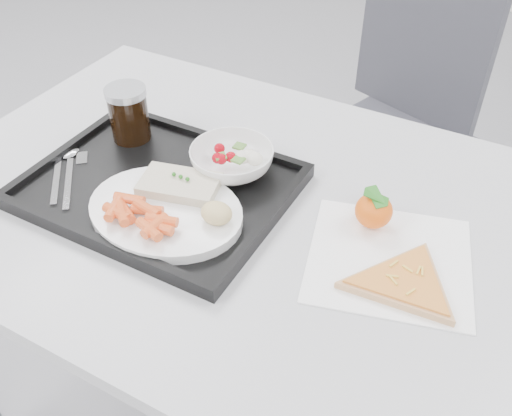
{
  "coord_description": "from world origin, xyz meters",
  "views": [
    {
      "loc": [
        0.38,
        -0.37,
        1.4
      ],
      "look_at": [
        0.03,
        0.27,
        0.77
      ],
      "focal_mm": 40.0,
      "sensor_mm": 36.0,
      "label": 1
    }
  ],
  "objects_px": {
    "salad_bowl": "(232,160)",
    "pizza_slice": "(404,283)",
    "tray": "(159,187)",
    "dinner_plate": "(166,211)",
    "cola_glass": "(129,113)",
    "tangerine": "(374,211)",
    "table": "(249,230)",
    "chair": "(402,109)"
  },
  "relations": [
    {
      "from": "table",
      "to": "pizza_slice",
      "type": "xyz_separation_m",
      "value": [
        0.3,
        -0.06,
        0.08
      ]
    },
    {
      "from": "tray",
      "to": "pizza_slice",
      "type": "bearing_deg",
      "value": -1.38
    },
    {
      "from": "table",
      "to": "cola_glass",
      "type": "xyz_separation_m",
      "value": [
        -0.29,
        0.05,
        0.14
      ]
    },
    {
      "from": "table",
      "to": "cola_glass",
      "type": "relative_size",
      "value": 11.11
    },
    {
      "from": "tray",
      "to": "salad_bowl",
      "type": "relative_size",
      "value": 2.96
    },
    {
      "from": "table",
      "to": "chair",
      "type": "relative_size",
      "value": 1.29
    },
    {
      "from": "tray",
      "to": "salad_bowl",
      "type": "bearing_deg",
      "value": 46.48
    },
    {
      "from": "dinner_plate",
      "to": "table",
      "type": "bearing_deg",
      "value": 49.14
    },
    {
      "from": "cola_glass",
      "to": "tangerine",
      "type": "xyz_separation_m",
      "value": [
        0.5,
        -0.01,
        -0.04
      ]
    },
    {
      "from": "tray",
      "to": "pizza_slice",
      "type": "relative_size",
      "value": 1.57
    },
    {
      "from": "tray",
      "to": "dinner_plate",
      "type": "relative_size",
      "value": 1.67
    },
    {
      "from": "table",
      "to": "tray",
      "type": "bearing_deg",
      "value": -162.44
    },
    {
      "from": "chair",
      "to": "pizza_slice",
      "type": "height_order",
      "value": "chair"
    },
    {
      "from": "chair",
      "to": "cola_glass",
      "type": "height_order",
      "value": "chair"
    },
    {
      "from": "dinner_plate",
      "to": "tangerine",
      "type": "xyz_separation_m",
      "value": [
        0.31,
        0.16,
        0.01
      ]
    },
    {
      "from": "dinner_plate",
      "to": "tangerine",
      "type": "distance_m",
      "value": 0.34
    },
    {
      "from": "tray",
      "to": "salad_bowl",
      "type": "distance_m",
      "value": 0.14
    },
    {
      "from": "table",
      "to": "salad_bowl",
      "type": "height_order",
      "value": "salad_bowl"
    },
    {
      "from": "salad_bowl",
      "to": "pizza_slice",
      "type": "relative_size",
      "value": 0.53
    },
    {
      "from": "tray",
      "to": "dinner_plate",
      "type": "xyz_separation_m",
      "value": [
        0.06,
        -0.06,
        0.02
      ]
    },
    {
      "from": "tangerine",
      "to": "tray",
      "type": "bearing_deg",
      "value": -165.69
    },
    {
      "from": "salad_bowl",
      "to": "tray",
      "type": "bearing_deg",
      "value": -133.52
    },
    {
      "from": "tray",
      "to": "cola_glass",
      "type": "relative_size",
      "value": 4.17
    },
    {
      "from": "chair",
      "to": "tangerine",
      "type": "distance_m",
      "value": 0.81
    },
    {
      "from": "chair",
      "to": "dinner_plate",
      "type": "distance_m",
      "value": 0.95
    },
    {
      "from": "table",
      "to": "cola_glass",
      "type": "bearing_deg",
      "value": 170.34
    },
    {
      "from": "tangerine",
      "to": "pizza_slice",
      "type": "relative_size",
      "value": 0.28
    },
    {
      "from": "salad_bowl",
      "to": "tangerine",
      "type": "bearing_deg",
      "value": -1.16
    },
    {
      "from": "dinner_plate",
      "to": "tray",
      "type": "bearing_deg",
      "value": 134.37
    },
    {
      "from": "salad_bowl",
      "to": "cola_glass",
      "type": "xyz_separation_m",
      "value": [
        -0.23,
        0.0,
        0.03
      ]
    },
    {
      "from": "table",
      "to": "dinner_plate",
      "type": "height_order",
      "value": "dinner_plate"
    },
    {
      "from": "table",
      "to": "tray",
      "type": "distance_m",
      "value": 0.18
    },
    {
      "from": "table",
      "to": "chair",
      "type": "bearing_deg",
      "value": 85.7
    },
    {
      "from": "chair",
      "to": "cola_glass",
      "type": "xyz_separation_m",
      "value": [
        -0.35,
        -0.75,
        0.28
      ]
    },
    {
      "from": "tangerine",
      "to": "chair",
      "type": "bearing_deg",
      "value": 101.25
    },
    {
      "from": "tangerine",
      "to": "dinner_plate",
      "type": "bearing_deg",
      "value": -153.13
    },
    {
      "from": "chair",
      "to": "pizza_slice",
      "type": "bearing_deg",
      "value": -74.44
    },
    {
      "from": "dinner_plate",
      "to": "tangerine",
      "type": "relative_size",
      "value": 3.32
    },
    {
      "from": "dinner_plate",
      "to": "cola_glass",
      "type": "relative_size",
      "value": 2.5
    },
    {
      "from": "table",
      "to": "tangerine",
      "type": "xyz_separation_m",
      "value": [
        0.21,
        0.04,
        0.1
      ]
    },
    {
      "from": "tray",
      "to": "table",
      "type": "bearing_deg",
      "value": 17.56
    },
    {
      "from": "chair",
      "to": "dinner_plate",
      "type": "bearing_deg",
      "value": -99.74
    }
  ]
}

